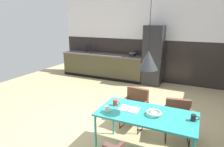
# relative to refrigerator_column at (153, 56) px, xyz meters

# --- Properties ---
(ground_plane) EXTENTS (9.32, 9.32, 0.00)m
(ground_plane) POSITION_rel_refrigerator_column_xyz_m (-0.19, -3.17, -0.99)
(ground_plane) COLOR tan
(back_wall_splashback_dark) EXTENTS (6.94, 0.12, 1.47)m
(back_wall_splashback_dark) POSITION_rel_refrigerator_column_xyz_m (-0.19, 0.36, -0.25)
(back_wall_splashback_dark) COLOR black
(back_wall_splashback_dark) RESTS_ON ground
(back_wall_panel_upper) EXTENTS (6.94, 0.12, 1.47)m
(back_wall_panel_upper) POSITION_rel_refrigerator_column_xyz_m (-0.19, 0.36, 1.22)
(back_wall_panel_upper) COLOR white
(back_wall_panel_upper) RESTS_ON back_wall_splashback_dark
(kitchen_counter) EXTENTS (3.21, 0.63, 0.90)m
(kitchen_counter) POSITION_rel_refrigerator_column_xyz_m (-1.92, -0.00, -0.53)
(kitchen_counter) COLOR #45412A
(kitchen_counter) RESTS_ON ground
(refrigerator_column) EXTENTS (0.61, 0.60, 1.97)m
(refrigerator_column) POSITION_rel_refrigerator_column_xyz_m (0.00, 0.00, 0.00)
(refrigerator_column) COLOR #232326
(refrigerator_column) RESTS_ON ground
(dining_table) EXTENTS (1.51, 0.77, 0.76)m
(dining_table) POSITION_rel_refrigerator_column_xyz_m (0.80, -3.73, -0.28)
(dining_table) COLOR teal
(dining_table) RESTS_ON ground
(armchair_by_stool) EXTENTS (0.54, 0.52, 0.79)m
(armchair_by_stool) POSITION_rel_refrigerator_column_xyz_m (0.35, -2.90, -0.49)
(armchair_by_stool) COLOR brown
(armchair_by_stool) RESTS_ON ground
(armchair_corner_seat) EXTENTS (0.56, 0.55, 0.72)m
(armchair_corner_seat) POSITION_rel_refrigerator_column_xyz_m (1.20, -2.97, -0.51)
(armchair_corner_seat) COLOR brown
(armchair_corner_seat) RESTS_ON ground
(fruit_bowl) EXTENTS (0.24, 0.24, 0.06)m
(fruit_bowl) POSITION_rel_refrigerator_column_xyz_m (0.91, -3.74, -0.19)
(fruit_bowl) COLOR silver
(fruit_bowl) RESTS_ON dining_table
(open_book) EXTENTS (0.32, 0.23, 0.02)m
(open_book) POSITION_rel_refrigerator_column_xyz_m (0.51, -3.71, -0.22)
(open_book) COLOR white
(open_book) RESTS_ON dining_table
(mug_short_terracotta) EXTENTS (0.12, 0.07, 0.10)m
(mug_short_terracotta) POSITION_rel_refrigerator_column_xyz_m (1.47, -3.67, -0.18)
(mug_short_terracotta) COLOR black
(mug_short_terracotta) RESTS_ON dining_table
(mug_glass_clear) EXTENTS (0.11, 0.07, 0.09)m
(mug_glass_clear) POSITION_rel_refrigerator_column_xyz_m (0.22, -3.93, -0.18)
(mug_glass_clear) COLOR white
(mug_glass_clear) RESTS_ON dining_table
(mug_white_ceramic) EXTENTS (0.12, 0.08, 0.10)m
(mug_white_ceramic) POSITION_rel_refrigerator_column_xyz_m (0.25, -3.67, -0.18)
(mug_white_ceramic) COLOR #B23D33
(mug_white_ceramic) RESTS_ON dining_table
(cooking_pot) EXTENTS (0.24, 0.24, 0.15)m
(cooking_pot) POSITION_rel_refrigerator_column_xyz_m (-0.74, 0.02, -0.02)
(cooking_pot) COLOR black
(cooking_pot) RESTS_ON kitchen_counter
(bottle_oil_tall) EXTENTS (0.07, 0.07, 0.30)m
(bottle_oil_tall) POSITION_rel_refrigerator_column_xyz_m (-2.44, 0.05, 0.04)
(bottle_oil_tall) COLOR black
(bottle_oil_tall) RESTS_ON kitchen_counter
(bottle_wine_green) EXTENTS (0.06, 0.06, 0.31)m
(bottle_wine_green) POSITION_rel_refrigerator_column_xyz_m (-2.72, 0.12, 0.04)
(bottle_wine_green) COLOR black
(bottle_wine_green) RESTS_ON kitchen_counter
(pendant_lamp_over_table_near) EXTENTS (0.28, 0.28, 1.43)m
(pendant_lamp_over_table_near) POSITION_rel_refrigerator_column_xyz_m (0.80, -3.78, 0.62)
(pendant_lamp_over_table_near) COLOR black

